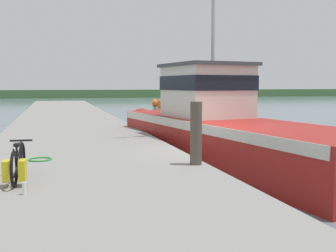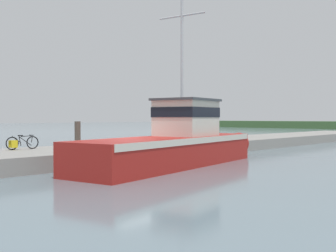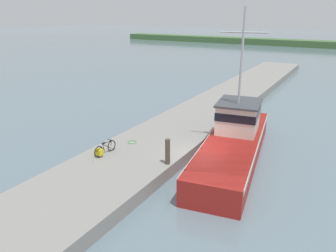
% 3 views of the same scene
% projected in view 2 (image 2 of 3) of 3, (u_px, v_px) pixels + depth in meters
% --- Properties ---
extents(ground_plane, '(320.00, 320.00, 0.00)m').
position_uv_depth(ground_plane, '(127.00, 168.00, 20.35)').
color(ground_plane, slate).
extents(dock_pier, '(5.52, 80.00, 0.77)m').
position_uv_depth(dock_pier, '(81.00, 155.00, 22.91)').
color(dock_pier, gray).
rests_on(dock_pier, ground_plane).
extents(fishing_boat_main, '(4.96, 14.64, 9.12)m').
position_uv_depth(fishing_boat_main, '(177.00, 142.00, 21.46)').
color(fishing_boat_main, maroon).
rests_on(fishing_boat_main, ground_plane).
extents(bicycle_touring, '(0.49, 1.79, 0.75)m').
position_uv_depth(bicycle_touring, '(19.00, 143.00, 21.82)').
color(bicycle_touring, black).
rests_on(bicycle_touring, dock_pier).
extents(mooring_post, '(0.28, 0.28, 1.48)m').
position_uv_depth(mooring_post, '(78.00, 137.00, 19.79)').
color(mooring_post, '#51473D').
rests_on(mooring_post, dock_pier).
extents(hose_coil, '(0.57, 0.57, 0.04)m').
position_uv_depth(hose_coil, '(63.00, 147.00, 23.38)').
color(hose_coil, green).
rests_on(hose_coil, dock_pier).
extents(water_bottle_by_bike, '(0.07, 0.07, 0.22)m').
position_uv_depth(water_bottle_by_bike, '(3.00, 149.00, 20.98)').
color(water_bottle_by_bike, silver).
rests_on(water_bottle_by_bike, dock_pier).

